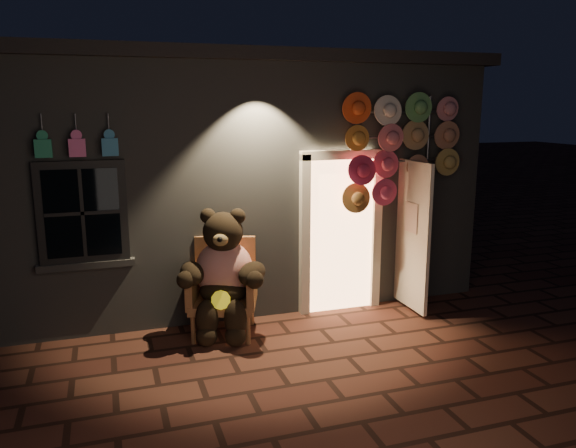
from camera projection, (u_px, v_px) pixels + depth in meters
name	position (u px, v px, depth m)	size (l,w,h in m)	color
ground	(277.00, 368.00, 6.03)	(60.00, 60.00, 0.00)	#4F2A1E
shop_building	(207.00, 168.00, 9.38)	(7.30, 5.95, 3.51)	slate
wicker_armchair	(224.00, 286.00, 6.91)	(0.97, 0.93, 1.16)	#A76540
teddy_bear	(223.00, 274.00, 6.72)	(1.07, 0.99, 1.55)	red
hat_rack	(400.00, 147.00, 7.39)	(1.65, 0.22, 2.91)	#59595E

